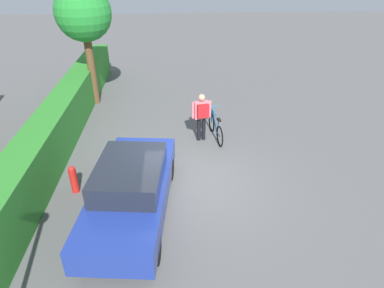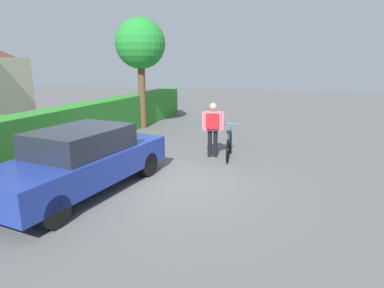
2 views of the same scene
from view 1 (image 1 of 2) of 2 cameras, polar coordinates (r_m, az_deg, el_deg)
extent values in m
plane|color=#575757|center=(9.56, -0.59, -6.84)|extent=(60.00, 60.00, 0.00)
cube|color=#2D7E2A|center=(9.88, -25.31, -3.70)|extent=(20.93, 0.90, 1.45)
cube|color=navy|center=(8.39, -10.11, -8.13)|extent=(4.58, 2.17, 0.61)
cube|color=#1E232D|center=(8.08, -10.43, -4.85)|extent=(2.25, 1.72, 0.53)
cylinder|color=black|center=(9.93, -12.58, -3.96)|extent=(0.63, 0.24, 0.61)
cylinder|color=black|center=(9.66, -3.75, -4.27)|extent=(0.63, 0.24, 0.61)
cylinder|color=black|center=(7.73, -17.96, -16.40)|extent=(0.63, 0.24, 0.61)
cylinder|color=black|center=(7.38, -6.19, -17.47)|extent=(0.63, 0.24, 0.61)
torus|color=black|center=(12.18, 3.30, 3.67)|extent=(0.70, 0.15, 0.70)
torus|color=black|center=(11.26, 4.69, 1.29)|extent=(0.70, 0.15, 0.70)
cylinder|color=#1972B2|center=(11.77, 3.75, 4.18)|extent=(0.69, 0.14, 0.62)
cylinder|color=#1972B2|center=(11.40, 4.34, 3.04)|extent=(0.27, 0.07, 0.53)
cylinder|color=#1972B2|center=(11.55, 3.97, 4.89)|extent=(0.85, 0.16, 0.10)
cylinder|color=#1972B2|center=(11.44, 4.41, 1.74)|extent=(0.41, 0.09, 0.05)
cylinder|color=#1972B2|center=(12.06, 3.34, 4.90)|extent=(0.04, 0.04, 0.57)
cube|color=black|center=(11.17, 4.55, 4.08)|extent=(0.23, 0.13, 0.06)
cylinder|color=#1972B2|center=(11.93, 3.38, 6.28)|extent=(0.10, 0.50, 0.03)
cylinder|color=black|center=(11.54, 1.15, 2.51)|extent=(0.13, 0.13, 0.83)
cylinder|color=black|center=(11.59, 1.97, 2.61)|extent=(0.13, 0.13, 0.83)
cube|color=#E5727F|center=(11.26, 1.61, 5.76)|extent=(0.29, 0.51, 0.59)
sphere|color=tan|center=(11.09, 1.64, 7.83)|extent=(0.22, 0.22, 0.22)
cylinder|color=#E5727F|center=(11.18, 0.17, 5.68)|extent=(0.09, 0.09, 0.56)
cylinder|color=#E5727F|center=(11.33, 3.04, 5.98)|extent=(0.09, 0.09, 0.56)
cube|color=#AE191E|center=(11.11, 1.84, 5.58)|extent=(0.23, 0.41, 0.45)
cylinder|color=brown|center=(14.80, -16.56, 12.11)|extent=(0.31, 0.31, 3.01)
sphere|color=#22832E|center=(14.34, -17.85, 20.28)|extent=(2.14, 2.14, 2.14)
cylinder|color=red|center=(9.64, -19.25, -5.87)|extent=(0.20, 0.20, 0.70)
sphere|color=red|center=(9.44, -19.62, -4.04)|extent=(0.18, 0.18, 0.18)
camera|label=2|loc=(4.63, 55.08, -25.20)|focal=30.30mm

